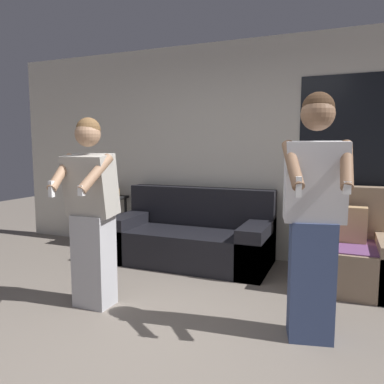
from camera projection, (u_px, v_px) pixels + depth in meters
The scene contains 7 objects.
ground_plane at pixel (132, 359), 2.47m from camera, with size 14.00×14.00×0.00m, color slate.
wall_back at pixel (240, 151), 4.71m from camera, with size 6.75×0.07×2.70m.
couch at pixel (192, 238), 4.57m from camera, with size 1.91×0.91×0.89m.
armchair at pixel (346, 253), 3.82m from camera, with size 0.90×0.90×0.98m.
side_table at pixel (106, 204), 5.27m from camera, with size 0.54×0.38×0.87m.
person_left at pixel (91, 213), 3.22m from camera, with size 0.49×0.48×1.64m.
person_right at pixel (314, 216), 2.63m from camera, with size 0.48×0.53×1.77m.
Camera 1 is at (1.24, -2.01, 1.39)m, focal length 35.00 mm.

